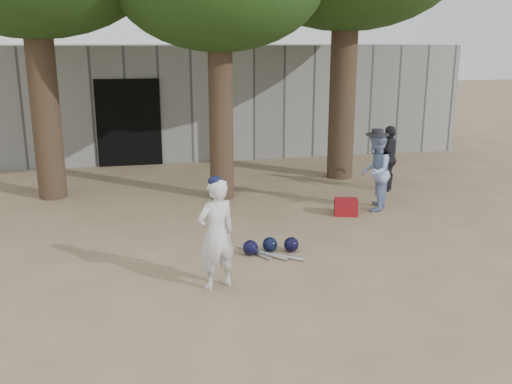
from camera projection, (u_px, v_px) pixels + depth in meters
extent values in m
plane|color=#937C5E|center=(229.00, 282.00, 7.64)|extent=(70.00, 70.00, 0.00)
imported|color=silver|center=(216.00, 234.00, 7.30)|extent=(0.62, 0.52, 1.46)
imported|color=#809AC7|center=(375.00, 172.00, 10.71)|extent=(0.86, 0.90, 1.48)
imported|color=black|center=(389.00, 158.00, 12.15)|extent=(0.75, 0.87, 1.40)
cube|color=maroon|center=(346.00, 207.00, 10.53)|extent=(0.49, 0.43, 0.30)
cube|color=gray|center=(175.00, 105.00, 14.80)|extent=(16.00, 0.35, 3.00)
cube|color=black|center=(129.00, 123.00, 14.46)|extent=(1.60, 0.08, 2.20)
cube|color=slate|center=(168.00, 96.00, 17.16)|extent=(16.00, 5.00, 3.00)
sphere|color=black|center=(250.00, 248.00, 8.57)|extent=(0.23, 0.23, 0.23)
sphere|color=black|center=(270.00, 244.00, 8.70)|extent=(0.23, 0.23, 0.23)
sphere|color=black|center=(291.00, 244.00, 8.70)|extent=(0.23, 0.23, 0.23)
cylinder|color=silver|center=(254.00, 252.00, 8.63)|extent=(0.39, 0.66, 0.06)
cylinder|color=silver|center=(268.00, 254.00, 8.55)|extent=(0.51, 0.59, 0.06)
cylinder|color=silver|center=(281.00, 256.00, 8.47)|extent=(0.60, 0.49, 0.06)
cylinder|color=brown|center=(41.00, 61.00, 11.06)|extent=(0.56, 0.56, 5.50)
cylinder|color=brown|center=(220.00, 74.00, 11.08)|extent=(0.48, 0.48, 5.00)
cylinder|color=brown|center=(344.00, 51.00, 12.74)|extent=(0.60, 0.60, 5.80)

